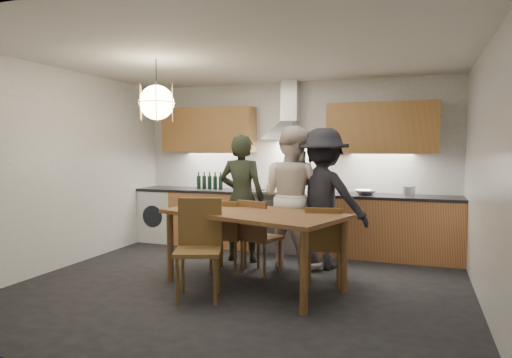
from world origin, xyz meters
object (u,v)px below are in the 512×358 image
(dining_table, at_px, (253,220))
(person_mid, at_px, (292,196))
(mixing_bowl, at_px, (365,192))
(chair_front, at_px, (199,241))
(chair_back_left, at_px, (225,231))
(person_right, at_px, (323,198))
(person_left, at_px, (242,198))
(wine_bottles, at_px, (210,181))
(stock_pot, at_px, (409,191))

(dining_table, xyz_separation_m, person_mid, (0.17, 1.02, 0.17))
(mixing_bowl, bearing_deg, chair_front, -121.69)
(chair_back_left, relative_size, chair_front, 0.89)
(dining_table, xyz_separation_m, chair_back_left, (-0.53, 0.43, -0.23))
(dining_table, distance_m, person_right, 1.23)
(mixing_bowl, bearing_deg, person_left, -153.13)
(person_left, height_order, person_right, person_right)
(chair_back_left, height_order, person_left, person_left)
(wine_bottles, bearing_deg, person_left, -43.75)
(mixing_bowl, bearing_deg, stock_pot, 9.10)
(chair_back_left, bearing_deg, person_left, -87.64)
(mixing_bowl, bearing_deg, wine_bottles, 178.72)
(chair_front, bearing_deg, chair_back_left, 76.06)
(person_mid, distance_m, mixing_bowl, 1.19)
(chair_front, bearing_deg, person_right, 37.37)
(person_mid, xyz_separation_m, mixing_bowl, (0.86, 0.83, 0.01))
(person_left, distance_m, wine_bottles, 1.25)
(dining_table, bearing_deg, wine_bottles, 144.81)
(person_mid, distance_m, wine_bottles, 1.84)
(wine_bottles, bearing_deg, person_mid, -28.59)
(person_mid, height_order, mixing_bowl, person_mid)
(chair_front, relative_size, person_left, 0.59)
(person_mid, bearing_deg, wine_bottles, -9.12)
(dining_table, distance_m, person_mid, 1.05)
(stock_pot, bearing_deg, dining_table, -129.94)
(chair_front, height_order, person_left, person_left)
(chair_front, bearing_deg, person_left, 74.28)
(chair_front, bearing_deg, wine_bottles, 92.60)
(wine_bottles, bearing_deg, dining_table, -52.83)
(chair_back_left, relative_size, stock_pot, 5.21)
(wine_bottles, bearing_deg, chair_back_left, -58.17)
(dining_table, height_order, stock_pot, stock_pot)
(person_right, bearing_deg, stock_pot, -128.36)
(chair_back_left, relative_size, person_left, 0.52)
(chair_front, distance_m, mixing_bowl, 2.80)
(dining_table, xyz_separation_m, mixing_bowl, (1.04, 1.85, 0.18))
(mixing_bowl, bearing_deg, person_right, -120.32)
(chair_back_left, distance_m, person_right, 1.34)
(chair_back_left, relative_size, person_right, 0.50)
(chair_back_left, height_order, chair_front, chair_front)
(dining_table, distance_m, stock_pot, 2.54)
(person_left, bearing_deg, dining_table, 116.80)
(person_left, relative_size, person_mid, 0.94)
(chair_back_left, height_order, person_right, person_right)
(chair_front, xyz_separation_m, stock_pot, (2.05, 2.46, 0.37))
(person_mid, bearing_deg, dining_table, 99.78)
(person_left, xyz_separation_m, wine_bottles, (-0.90, 0.86, 0.16))
(person_mid, height_order, wine_bottles, person_mid)
(person_mid, xyz_separation_m, stock_pot, (1.45, 0.92, 0.03))
(stock_pot, bearing_deg, person_mid, -147.63)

